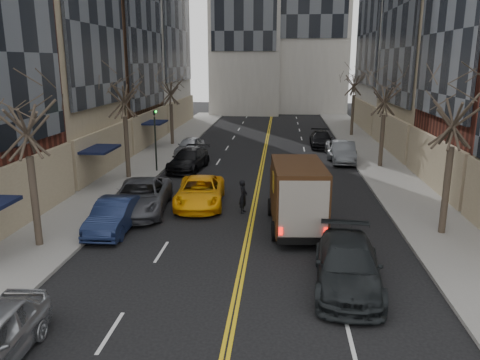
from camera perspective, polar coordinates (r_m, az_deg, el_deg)
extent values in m
cube|color=slate|center=(39.04, -10.50, 2.77)|extent=(4.00, 66.00, 0.15)
cube|color=slate|center=(38.40, 16.38, 2.23)|extent=(4.00, 66.00, 0.15)
cube|color=#4C301E|center=(46.24, -17.37, 19.01)|extent=(9.00, 12.00, 24.00)
cube|color=black|center=(30.56, -16.95, 3.62)|extent=(2.00, 3.00, 0.15)
cube|color=black|center=(31.10, -18.35, 1.72)|extent=(0.20, 3.00, 2.50)
cube|color=black|center=(42.74, -10.53, 6.92)|extent=(2.00, 3.00, 0.15)
cube|color=black|center=(43.13, -11.62, 5.52)|extent=(0.20, 3.00, 2.50)
cylinder|color=#382D23|center=(21.32, -23.73, -2.41)|extent=(0.30, 0.30, 3.83)
cylinder|color=#382D23|center=(32.03, -13.61, 3.91)|extent=(0.30, 0.30, 4.05)
cylinder|color=#382D23|center=(44.41, -8.32, 6.75)|extent=(0.30, 0.30, 3.69)
cylinder|color=#382D23|center=(22.83, 23.82, -1.19)|extent=(0.30, 0.30, 3.96)
cylinder|color=#382D23|center=(36.08, 16.89, 4.62)|extent=(0.30, 0.30, 3.78)
cylinder|color=#382D23|center=(50.70, 13.54, 7.70)|extent=(0.30, 0.30, 4.14)
cylinder|color=black|center=(33.52, -10.25, 4.32)|extent=(0.12, 0.12, 3.80)
imported|color=black|center=(33.20, -10.43, 8.31)|extent=(0.15, 0.18, 0.90)
sphere|color=#0CE526|center=(33.07, -10.22, 8.21)|extent=(0.14, 0.14, 0.14)
cube|color=black|center=(22.40, 6.82, -4.65)|extent=(2.48, 6.10, 0.28)
cube|color=black|center=(24.21, 6.36, -0.87)|extent=(2.30, 1.74, 1.96)
cube|color=black|center=(21.51, 7.07, -1.69)|extent=(2.57, 4.72, 2.79)
cube|color=black|center=(19.72, 7.67, -7.36)|extent=(2.15, 0.33, 0.28)
cube|color=red|center=(19.47, 4.98, -6.26)|extent=(0.17, 0.07, 0.33)
cube|color=red|center=(19.69, 10.43, -6.21)|extent=(0.17, 0.07, 0.33)
cube|color=gold|center=(21.31, 4.06, -0.21)|extent=(0.10, 0.84, 0.84)
cube|color=gold|center=(21.56, 10.10, -0.23)|extent=(0.10, 0.84, 0.84)
cylinder|color=black|center=(24.18, 3.75, -3.29)|extent=(0.33, 0.91, 0.89)
cylinder|color=black|center=(24.40, 8.92, -3.28)|extent=(0.33, 0.91, 0.89)
cylinder|color=black|center=(20.84, 4.24, -6.25)|extent=(0.33, 0.91, 0.89)
cylinder|color=black|center=(21.09, 10.24, -6.19)|extent=(0.33, 0.91, 0.89)
imported|color=black|center=(17.07, 13.00, -10.12)|extent=(2.68, 5.70, 1.61)
cube|color=black|center=(17.55, 12.77, -7.06)|extent=(0.13, 0.04, 0.09)
cube|color=blue|center=(17.52, 12.79, -7.09)|extent=(0.10, 0.01, 0.06)
imported|color=#FDAD0A|center=(25.80, -4.90, -1.46)|extent=(2.93, 5.62, 1.51)
imported|color=black|center=(24.39, 0.40, -2.04)|extent=(0.52, 0.70, 1.76)
imported|color=#121C3B|center=(22.66, -15.09, -4.19)|extent=(1.67, 4.59, 1.50)
imported|color=#44454B|center=(25.16, -12.02, -1.98)|extent=(3.35, 6.21, 1.65)
imported|color=black|center=(34.29, -6.27, 2.49)|extent=(2.72, 5.44, 1.52)
imported|color=#B4B7BD|center=(39.92, -6.15, 4.14)|extent=(2.23, 4.47, 1.46)
imported|color=#52565A|center=(37.55, 12.50, 3.34)|extent=(2.00, 4.97, 1.61)
imported|color=#B8BBC0|center=(39.47, 12.14, 3.72)|extent=(2.45, 5.02, 1.38)
imported|color=black|center=(43.84, 9.87, 4.91)|extent=(2.09, 4.99, 1.44)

